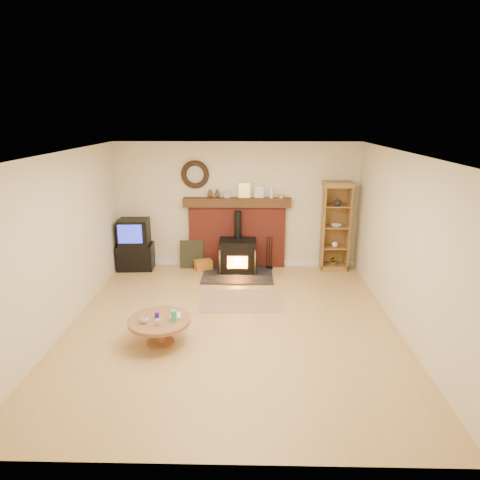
{
  "coord_description": "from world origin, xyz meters",
  "views": [
    {
      "loc": [
        0.25,
        -5.95,
        3.11
      ],
      "look_at": [
        0.1,
        1.0,
        1.07
      ],
      "focal_mm": 32.0,
      "sensor_mm": 36.0,
      "label": 1
    }
  ],
  "objects_px": {
    "tv_unit": "(135,245)",
    "wood_stove": "(238,257)",
    "curio_cabinet": "(335,226)",
    "coffee_table": "(160,324)"
  },
  "relations": [
    {
      "from": "wood_stove",
      "to": "coffee_table",
      "type": "height_order",
      "value": "wood_stove"
    },
    {
      "from": "wood_stove",
      "to": "coffee_table",
      "type": "xyz_separation_m",
      "value": [
        -1.01,
        -2.85,
        -0.02
      ]
    },
    {
      "from": "wood_stove",
      "to": "curio_cabinet",
      "type": "bearing_deg",
      "value": 8.09
    },
    {
      "from": "tv_unit",
      "to": "wood_stove",
      "type": "bearing_deg",
      "value": -5.29
    },
    {
      "from": "wood_stove",
      "to": "tv_unit",
      "type": "distance_m",
      "value": 2.15
    },
    {
      "from": "curio_cabinet",
      "to": "coffee_table",
      "type": "bearing_deg",
      "value": -133.78
    },
    {
      "from": "wood_stove",
      "to": "tv_unit",
      "type": "bearing_deg",
      "value": 174.71
    },
    {
      "from": "tv_unit",
      "to": "coffee_table",
      "type": "bearing_deg",
      "value": -69.78
    },
    {
      "from": "wood_stove",
      "to": "curio_cabinet",
      "type": "distance_m",
      "value": 2.09
    },
    {
      "from": "curio_cabinet",
      "to": "tv_unit",
      "type": "bearing_deg",
      "value": -178.82
    }
  ]
}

